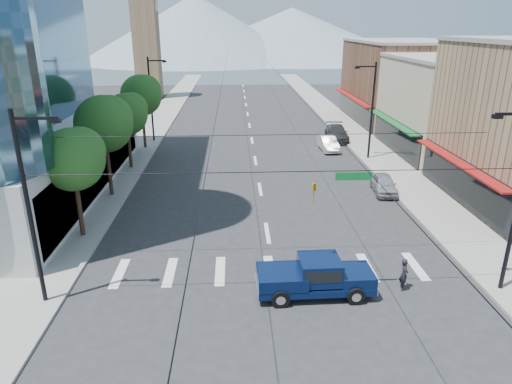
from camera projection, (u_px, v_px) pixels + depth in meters
ground at (276, 285)px, 22.56m from camera, size 160.00×160.00×0.00m
sidewalk_left at (157, 123)px, 59.49m from camera, size 4.00×120.00×0.15m
sidewalk_right at (339, 121)px, 60.57m from camera, size 4.00×120.00×0.15m
shop_mid at (459, 108)px, 44.40m from camera, size 12.00×14.00×9.00m
shop_far at (402, 83)px, 59.23m from camera, size 12.00×18.00×10.00m
clock_tower at (146, 34)px, 76.26m from camera, size 4.80×4.80×20.40m
mountain_left at (195, 28)px, 158.69m from camera, size 80.00×80.00×22.00m
mountain_right at (292, 33)px, 170.33m from camera, size 90.00×90.00×18.00m
tree_near at (75, 157)px, 26.06m from camera, size 3.65×3.64×6.71m
tree_midnear at (106, 122)px, 32.41m from camera, size 4.09×4.09×7.52m
tree_midfar at (128, 113)px, 39.18m from camera, size 3.65×3.64×6.71m
tree_far at (142, 94)px, 45.53m from camera, size 4.09×4.09×7.52m
signal_rig at (284, 205)px, 20.03m from camera, size 21.80×0.20×9.00m
lamp_pole_nw at (152, 96)px, 48.50m from camera, size 2.00×0.25×9.00m
lamp_pole_ne at (371, 107)px, 41.96m from camera, size 2.00×0.25×9.00m
pickup_truck at (314, 276)px, 21.48m from camera, size 5.62×2.28×1.89m
pedestrian at (404, 274)px, 21.95m from camera, size 0.47×0.64×1.64m
parked_car_near at (384, 184)px, 34.76m from camera, size 2.03×4.18×1.37m
parked_car_mid at (328, 143)px, 46.52m from camera, size 1.72×4.40×1.43m
parked_car_far at (337, 133)px, 50.53m from camera, size 2.75×5.75×1.62m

